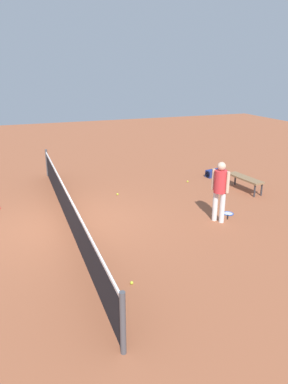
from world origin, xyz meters
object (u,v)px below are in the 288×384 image
object	(u,v)px
player_near_side	(220,187)
tennis_ball_midcourt	(132,283)
tennis_racket_near_player	(228,214)
tennis_ball_by_net	(188,181)
equipment_bag	(215,173)
courtside_bench	(245,179)
tennis_ball_near_player	(118,194)

from	to	relation	value
player_near_side	tennis_ball_midcourt	world-z (taller)	player_near_side
player_near_side	tennis_racket_near_player	size ratio (longest dim) A/B	2.96
tennis_ball_midcourt	tennis_ball_by_net	bearing A→B (deg)	-36.20
player_near_side	equipment_bag	world-z (taller)	player_near_side
courtside_bench	tennis_ball_near_player	bearing A→B (deg)	75.93
equipment_bag	tennis_ball_near_player	bearing A→B (deg)	100.52
tennis_racket_near_player	tennis_ball_midcourt	world-z (taller)	tennis_ball_midcourt
tennis_ball_near_player	equipment_bag	world-z (taller)	equipment_bag
tennis_racket_near_player	tennis_ball_midcourt	distance (m)	4.50
tennis_ball_midcourt	equipment_bag	xyz separation A→B (m)	(5.94, -5.46, 0.11)
player_near_side	tennis_ball_by_net	size ratio (longest dim) A/B	25.76
tennis_racket_near_player	tennis_ball_by_net	bearing A→B (deg)	-5.64
tennis_ball_near_player	tennis_ball_midcourt	size ratio (longest dim) A/B	1.00
player_near_side	courtside_bench	xyz separation A→B (m)	(1.99, -2.29, -0.59)
player_near_side	tennis_ball_near_player	world-z (taller)	player_near_side
tennis_ball_near_player	courtside_bench	distance (m)	4.44
courtside_bench	equipment_bag	world-z (taller)	courtside_bench
equipment_bag	tennis_ball_by_net	bearing A→B (deg)	103.41
courtside_bench	equipment_bag	bearing A→B (deg)	2.16
tennis_ball_by_net	equipment_bag	size ratio (longest dim) A/B	0.08
tennis_ball_midcourt	equipment_bag	bearing A→B (deg)	-42.59
tennis_ball_by_net	tennis_ball_midcourt	world-z (taller)	same
player_near_side	equipment_bag	xyz separation A→B (m)	(3.85, -2.22, -0.87)
tennis_ball_near_player	courtside_bench	size ratio (longest dim) A/B	0.04
tennis_racket_near_player	equipment_bag	size ratio (longest dim) A/B	0.69
tennis_ball_by_net	equipment_bag	distance (m)	1.39
tennis_ball_by_net	equipment_bag	xyz separation A→B (m)	(0.32, -1.35, 0.11)
player_near_side	courtside_bench	size ratio (longest dim) A/B	1.11
tennis_ball_midcourt	equipment_bag	world-z (taller)	equipment_bag
tennis_ball_near_player	tennis_ball_midcourt	xyz separation A→B (m)	(-5.16, 1.24, 0.00)
player_near_side	courtside_bench	distance (m)	3.09
player_near_side	tennis_ball_near_player	size ratio (longest dim) A/B	25.76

